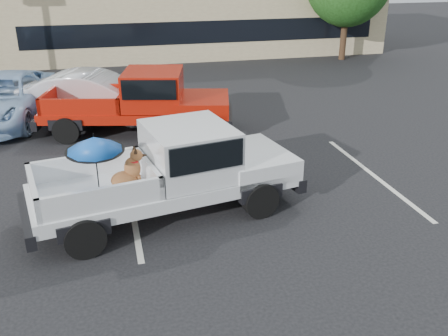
{
  "coord_description": "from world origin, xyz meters",
  "views": [
    {
      "loc": [
        -3.38,
        -8.13,
        5.08
      ],
      "look_at": [
        -1.25,
        0.42,
        1.3
      ],
      "focal_mm": 40.0,
      "sensor_mm": 36.0,
      "label": 1
    }
  ],
  "objects": [
    {
      "name": "blue_suv",
      "position": [
        -6.54,
        8.9,
        0.77
      ],
      "size": [
        3.57,
        5.9,
        1.53
      ],
      "primitive_type": "imported",
      "rotation": [
        0.0,
        0.0,
        -0.2
      ],
      "color": "#94B7DD",
      "rests_on": "ground"
    },
    {
      "name": "stripe_left",
      "position": [
        -3.0,
        2.0,
        0.0
      ],
      "size": [
        0.12,
        5.0,
        0.01
      ],
      "primitive_type": "cube",
      "color": "silver",
      "rests_on": "ground"
    },
    {
      "name": "silver_sedan",
      "position": [
        -3.62,
        8.43,
        0.79
      ],
      "size": [
        5.08,
        3.19,
        1.58
      ],
      "primitive_type": "imported",
      "rotation": [
        0.0,
        0.0,
        1.23
      ],
      "color": "silver",
      "rests_on": "ground"
    },
    {
      "name": "red_pickup",
      "position": [
        -2.07,
        6.65,
        1.05
      ],
      "size": [
        6.13,
        3.31,
        1.92
      ],
      "rotation": [
        0.0,
        0.0,
        -0.24
      ],
      "color": "black",
      "rests_on": "ground"
    },
    {
      "name": "stripe_right",
      "position": [
        3.0,
        2.0,
        0.0
      ],
      "size": [
        0.12,
        5.0,
        0.01
      ],
      "primitive_type": "cube",
      "color": "silver",
      "rests_on": "ground"
    },
    {
      "name": "silver_pickup",
      "position": [
        -2.0,
        1.3,
        1.05
      ],
      "size": [
        5.96,
        2.99,
        2.06
      ],
      "rotation": [
        0.0,
        0.0,
        0.19
      ],
      "color": "black",
      "rests_on": "ground"
    },
    {
      "name": "ground",
      "position": [
        0.0,
        0.0,
        0.0
      ],
      "size": [
        90.0,
        90.0,
        0.0
      ],
      "primitive_type": "plane",
      "color": "black",
      "rests_on": "ground"
    }
  ]
}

